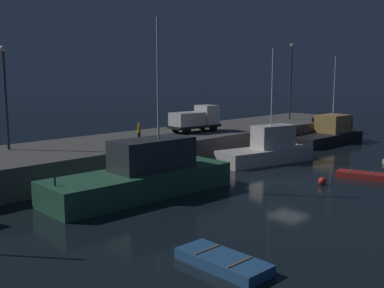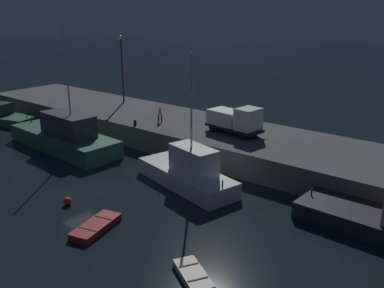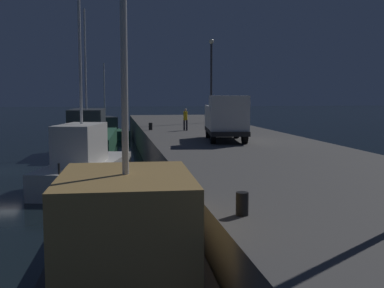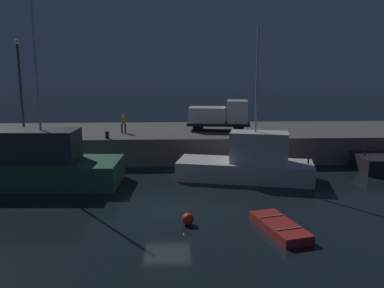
% 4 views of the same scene
% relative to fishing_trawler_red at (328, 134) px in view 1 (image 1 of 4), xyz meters
% --- Properties ---
extents(ground_plane, '(320.00, 320.00, 0.00)m').
position_rel_fishing_trawler_red_xyz_m(ground_plane, '(-19.93, -7.42, -1.06)').
color(ground_plane, black).
extents(pier_quay, '(60.85, 9.47, 2.15)m').
position_rel_fishing_trawler_red_xyz_m(pier_quay, '(-19.93, 6.60, 0.01)').
color(pier_quay, '#5B5956').
rests_on(pier_quay, ground).
extents(fishing_trawler_red, '(11.18, 3.88, 9.85)m').
position_rel_fishing_trawler_red_xyz_m(fishing_trawler_red, '(0.00, 0.00, 0.00)').
color(fishing_trawler_red, '#232328').
rests_on(fishing_trawler_red, ground).
extents(fishing_boat_blue, '(13.04, 4.68, 11.41)m').
position_rel_fishing_trawler_red_xyz_m(fishing_boat_blue, '(-29.22, -2.26, 0.20)').
color(fishing_boat_blue, '#2D6647').
rests_on(fishing_boat_blue, ground).
extents(fishing_boat_orange, '(9.43, 5.02, 10.03)m').
position_rel_fishing_trawler_red_xyz_m(fishing_boat_orange, '(-14.50, -1.77, 0.06)').
color(fishing_boat_orange, silver).
rests_on(fishing_boat_orange, ground).
extents(dinghy_orange_near, '(2.26, 3.81, 0.46)m').
position_rel_fishing_trawler_red_xyz_m(dinghy_orange_near, '(-14.66, -10.47, -0.85)').
color(dinghy_orange_near, '#B22823').
rests_on(dinghy_orange_near, ground).
extents(dinghy_red_small, '(1.83, 4.14, 0.50)m').
position_rel_fishing_trawler_red_xyz_m(dinghy_red_small, '(-34.34, -13.37, -0.83)').
color(dinghy_red_small, '#2D6099').
rests_on(dinghy_red_small, ground).
extents(mooring_buoy_near, '(0.59, 0.59, 0.59)m').
position_rel_fishing_trawler_red_xyz_m(mooring_buoy_near, '(-18.89, -9.50, -0.77)').
color(mooring_buoy_near, red).
rests_on(mooring_buoy_near, ground).
extents(lamp_post_west, '(0.44, 0.44, 7.72)m').
position_rel_fishing_trawler_red_xyz_m(lamp_post_west, '(-33.14, 8.84, 5.61)').
color(lamp_post_west, '#38383D').
rests_on(lamp_post_west, pier_quay).
extents(lamp_post_east, '(0.44, 0.44, 9.39)m').
position_rel_fishing_trawler_red_xyz_m(lamp_post_east, '(1.77, 6.20, 6.47)').
color(lamp_post_east, '#38383D').
rests_on(lamp_post_east, pier_quay).
extents(utility_truck, '(5.50, 2.67, 2.57)m').
position_rel_fishing_trawler_red_xyz_m(utility_truck, '(-15.55, 6.05, 2.37)').
color(utility_truck, black).
rests_on(utility_truck, pier_quay).
extents(dockworker, '(0.40, 0.40, 1.60)m').
position_rel_fishing_trawler_red_xyz_m(dockworker, '(-23.65, 4.96, 2.00)').
color(dockworker, black).
rests_on(dockworker, pier_quay).
extents(bollard_west, '(0.28, 0.28, 0.51)m').
position_rel_fishing_trawler_red_xyz_m(bollard_west, '(0.93, 2.49, 1.34)').
color(bollard_west, black).
rests_on(bollard_west, pier_quay).
extents(bollard_central, '(0.28, 0.28, 0.54)m').
position_rel_fishing_trawler_red_xyz_m(bollard_central, '(-24.60, 2.48, 1.35)').
color(bollard_central, black).
rests_on(bollard_central, pier_quay).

